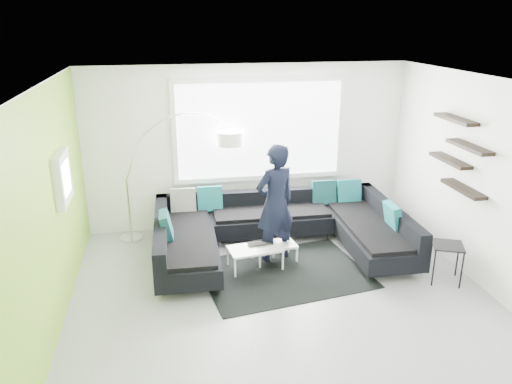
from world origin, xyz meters
TOP-DOWN VIEW (x-y plane):
  - ground at (0.00, 0.00)m, footprint 5.50×5.50m
  - room_shell at (0.04, 0.21)m, footprint 5.54×5.04m
  - sectional_sofa at (0.26, 1.16)m, footprint 3.83×2.43m
  - rug at (0.18, 0.53)m, footprint 2.52×2.00m
  - coffee_table at (-0.03, 0.86)m, footprint 1.06×0.70m
  - arc_lamp at (-2.04, 2.16)m, footprint 1.94×0.53m
  - side_table at (2.34, -0.09)m, footprint 0.53×0.53m
  - person at (0.15, 1.03)m, footprint 0.96×0.88m
  - laptop at (-0.11, 0.83)m, footprint 0.39×0.26m

SIDE VIEW (x-z plane):
  - ground at x=0.00m, z-range 0.00..0.00m
  - rug at x=0.18m, z-range 0.00..0.01m
  - coffee_table at x=-0.03m, z-range 0.00..0.32m
  - side_table at x=2.34m, z-range 0.00..0.55m
  - laptop at x=-0.11m, z-range 0.32..0.35m
  - sectional_sofa at x=0.26m, z-range -0.05..0.77m
  - person at x=0.15m, z-range 0.00..1.80m
  - arc_lamp at x=-2.04m, z-range 0.00..2.09m
  - room_shell at x=0.04m, z-range 0.40..3.22m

